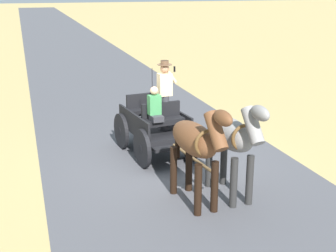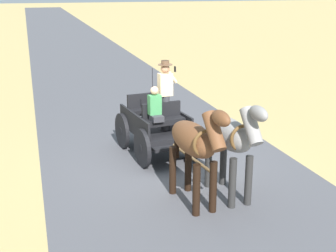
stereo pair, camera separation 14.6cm
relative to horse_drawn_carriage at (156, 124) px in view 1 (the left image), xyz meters
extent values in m
plane|color=tan|center=(-0.15, 0.54, -0.82)|extent=(200.00, 200.00, 0.00)
cube|color=#4C4C51|center=(-0.15, 0.54, -0.81)|extent=(6.25, 160.00, 0.01)
cube|color=black|center=(0.01, -0.08, -0.16)|extent=(1.47, 2.33, 0.12)
cube|color=black|center=(-0.55, -0.15, 0.12)|extent=(0.32, 2.08, 0.44)
cube|color=black|center=(0.58, -0.01, 0.12)|extent=(0.32, 2.08, 0.44)
cube|color=black|center=(-0.14, 1.13, -0.26)|extent=(1.10, 0.37, 0.08)
cube|color=black|center=(0.17, -1.27, -0.34)|extent=(0.74, 0.29, 0.06)
cube|color=black|center=(-0.06, 0.52, 0.22)|extent=(1.06, 0.49, 0.14)
cube|color=black|center=(-0.04, 0.34, 0.44)|extent=(1.02, 0.21, 0.44)
cube|color=black|center=(0.08, -0.57, 0.22)|extent=(1.06, 0.49, 0.14)
cube|color=black|center=(0.10, -0.75, 0.44)|extent=(1.02, 0.21, 0.44)
cylinder|color=black|center=(-0.73, 0.60, -0.34)|extent=(0.22, 0.96, 0.96)
cylinder|color=black|center=(-0.73, 0.60, -0.34)|extent=(0.15, 0.22, 0.21)
cylinder|color=black|center=(0.56, 0.76, -0.34)|extent=(0.22, 0.96, 0.96)
cylinder|color=black|center=(0.56, 0.76, -0.34)|extent=(0.15, 0.22, 0.21)
cylinder|color=black|center=(-0.53, -0.93, -0.34)|extent=(0.22, 0.96, 0.96)
cylinder|color=black|center=(-0.53, -0.93, -0.34)|extent=(0.15, 0.22, 0.21)
cylinder|color=black|center=(0.76, -0.76, -0.34)|extent=(0.22, 0.96, 0.96)
cylinder|color=black|center=(0.76, -0.76, -0.34)|extent=(0.15, 0.22, 0.21)
cylinder|color=brown|center=(-0.27, 2.10, -0.21)|extent=(0.32, 1.99, 0.07)
cylinder|color=black|center=(0.23, 0.56, 0.92)|extent=(0.02, 0.02, 1.30)
cylinder|color=#2D2D33|center=(-0.18, 0.23, 0.35)|extent=(0.22, 0.22, 0.90)
cube|color=tan|center=(-0.18, 0.23, 1.08)|extent=(0.37, 0.26, 0.56)
sphere|color=#9E7051|center=(-0.18, 0.23, 1.48)|extent=(0.22, 0.22, 0.22)
cylinder|color=#473323|center=(-0.18, 0.23, 1.58)|extent=(0.36, 0.36, 0.01)
cylinder|color=#473323|center=(-0.18, 0.23, 1.63)|extent=(0.20, 0.20, 0.10)
cylinder|color=tan|center=(-0.36, 0.24, 1.26)|extent=(0.27, 0.11, 0.32)
cube|color=black|center=(-0.42, 0.25, 1.46)|extent=(0.03, 0.07, 0.14)
cube|color=#2D2D33|center=(0.17, 0.67, 0.36)|extent=(0.32, 0.35, 0.14)
cube|color=#387F47|center=(0.18, 0.55, 0.67)|extent=(0.32, 0.24, 0.48)
sphere|color=tan|center=(0.18, 0.55, 1.02)|extent=(0.20, 0.20, 0.20)
ellipsoid|color=gray|center=(-0.78, 2.84, 0.55)|extent=(0.68, 1.60, 0.64)
cylinder|color=#272726|center=(-1.00, 3.37, -0.29)|extent=(0.15, 0.15, 1.05)
cylinder|color=#272726|center=(-0.64, 3.40, -0.29)|extent=(0.15, 0.15, 1.05)
cylinder|color=#272726|center=(-0.92, 2.28, -0.29)|extent=(0.15, 0.15, 1.05)
cylinder|color=#272726|center=(-0.55, 2.31, -0.29)|extent=(0.15, 0.15, 1.05)
cylinder|color=gray|center=(-0.85, 3.68, 0.95)|extent=(0.31, 0.67, 0.73)
ellipsoid|color=gray|center=(-0.86, 3.90, 1.26)|extent=(0.26, 0.56, 0.28)
cube|color=#272726|center=(-0.84, 3.66, 0.99)|extent=(0.10, 0.51, 0.56)
cylinder|color=#272726|center=(-0.72, 2.10, 0.25)|extent=(0.11, 0.11, 0.70)
torus|color=brown|center=(-0.82, 3.38, 0.63)|extent=(0.55, 0.11, 0.55)
ellipsoid|color=brown|center=(0.05, 2.95, 0.55)|extent=(0.76, 1.62, 0.64)
cylinder|color=black|center=(-0.21, 3.46, -0.29)|extent=(0.15, 0.15, 1.05)
cylinder|color=black|center=(0.16, 3.51, -0.29)|extent=(0.15, 0.15, 1.05)
cylinder|color=black|center=(-0.06, 2.38, -0.29)|extent=(0.15, 0.15, 1.05)
cylinder|color=black|center=(0.30, 2.43, -0.29)|extent=(0.15, 0.15, 1.05)
cylinder|color=brown|center=(-0.06, 3.78, 0.95)|extent=(0.34, 0.68, 0.73)
ellipsoid|color=brown|center=(-0.09, 4.00, 1.26)|extent=(0.29, 0.56, 0.28)
cube|color=black|center=(-0.06, 3.76, 0.99)|extent=(0.12, 0.51, 0.56)
cylinder|color=black|center=(0.14, 2.21, 0.25)|extent=(0.11, 0.11, 0.70)
torus|color=brown|center=(-0.02, 3.49, 0.63)|extent=(0.55, 0.14, 0.55)
camera|label=1|loc=(3.16, 11.25, 3.51)|focal=50.53mm
camera|label=2|loc=(3.02, 11.29, 3.51)|focal=50.53mm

